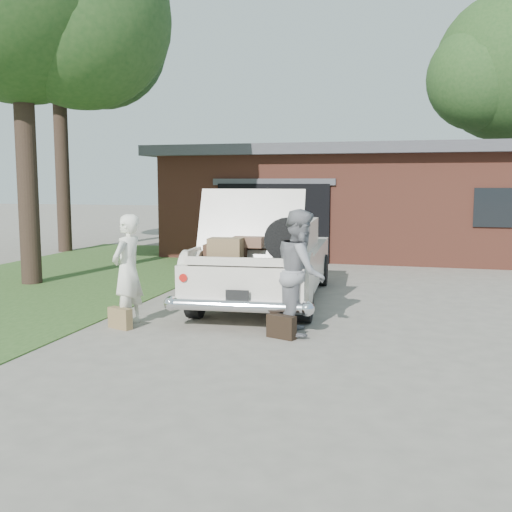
# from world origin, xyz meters

# --- Properties ---
(ground) EXTENTS (90.00, 90.00, 0.00)m
(ground) POSITION_xyz_m (0.00, 0.00, 0.00)
(ground) COLOR gray
(ground) RESTS_ON ground
(grass_strip) EXTENTS (6.00, 16.00, 0.02)m
(grass_strip) POSITION_xyz_m (-5.50, 3.00, 0.01)
(grass_strip) COLOR #2D4C1E
(grass_strip) RESTS_ON ground
(house) EXTENTS (12.80, 7.80, 3.30)m
(house) POSITION_xyz_m (0.98, 11.47, 1.67)
(house) COLOR brown
(house) RESTS_ON ground
(tree_back) EXTENTS (6.28, 5.46, 10.19)m
(tree_back) POSITION_xyz_m (-8.57, 8.75, 7.14)
(tree_back) COLOR #38281E
(tree_back) RESTS_ON ground
(tree_right) EXTENTS (6.73, 5.85, 9.70)m
(tree_right) POSITION_xyz_m (5.87, 17.89, 6.48)
(tree_right) COLOR #38281E
(tree_right) RESTS_ON ground
(sedan) EXTENTS (2.46, 5.47, 2.14)m
(sedan) POSITION_xyz_m (-0.33, 2.61, 0.78)
(sedan) COLOR beige
(sedan) RESTS_ON ground
(woman_left) EXTENTS (0.49, 0.68, 1.75)m
(woman_left) POSITION_xyz_m (-1.95, 0.09, 0.88)
(woman_left) COLOR white
(woman_left) RESTS_ON ground
(woman_right) EXTENTS (0.86, 1.02, 1.86)m
(woman_right) POSITION_xyz_m (0.77, 0.29, 0.93)
(woman_right) COLOR gray
(woman_right) RESTS_ON ground
(suitcase_left) EXTENTS (0.44, 0.27, 0.32)m
(suitcase_left) POSITION_xyz_m (-1.96, -0.18, 0.16)
(suitcase_left) COLOR olive
(suitcase_left) RESTS_ON ground
(suitcase_right) EXTENTS (0.46, 0.28, 0.34)m
(suitcase_right) POSITION_xyz_m (0.57, -0.09, 0.17)
(suitcase_right) COLOR black
(suitcase_right) RESTS_ON ground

